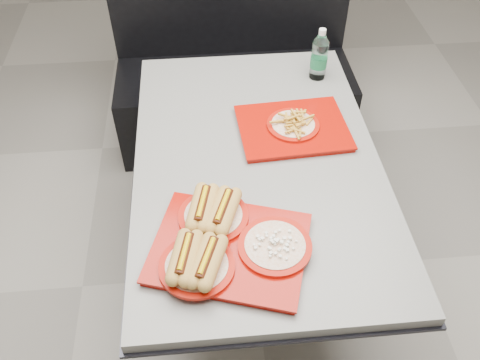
{
  "coord_description": "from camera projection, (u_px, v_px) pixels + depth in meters",
  "views": [
    {
      "loc": [
        -0.19,
        -1.35,
        2.03
      ],
      "look_at": [
        -0.08,
        -0.19,
        0.83
      ],
      "focal_mm": 38.0,
      "sensor_mm": 36.0,
      "label": 1
    }
  ],
  "objects": [
    {
      "name": "water_bottle",
      "position": [
        319.0,
        57.0,
        2.17
      ],
      "size": [
        0.07,
        0.07,
        0.23
      ],
      "rotation": [
        0.0,
        0.0,
        -0.29
      ],
      "color": "silver",
      "rests_on": "diner_table"
    },
    {
      "name": "tray_far",
      "position": [
        293.0,
        126.0,
        1.96
      ],
      "size": [
        0.44,
        0.35,
        0.08
      ],
      "rotation": [
        0.0,
        0.0,
        0.06
      ],
      "color": "#9C0D04",
      "rests_on": "diner_table"
    },
    {
      "name": "tray_near",
      "position": [
        223.0,
        242.0,
        1.56
      ],
      "size": [
        0.56,
        0.49,
        0.1
      ],
      "rotation": [
        0.0,
        0.0,
        -0.31
      ],
      "color": "#9C0D04",
      "rests_on": "diner_table"
    },
    {
      "name": "ground",
      "position": [
        253.0,
        273.0,
        2.41
      ],
      "size": [
        6.0,
        6.0,
        0.0
      ],
      "primitive_type": "plane",
      "color": "gray",
      "rests_on": "ground"
    },
    {
      "name": "booth_bench",
      "position": [
        233.0,
        71.0,
        2.88
      ],
      "size": [
        1.3,
        0.57,
        1.35
      ],
      "color": "black",
      "rests_on": "ground"
    },
    {
      "name": "diner_table",
      "position": [
        256.0,
        189.0,
        1.99
      ],
      "size": [
        0.92,
        1.42,
        0.75
      ],
      "color": "black",
      "rests_on": "ground"
    }
  ]
}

